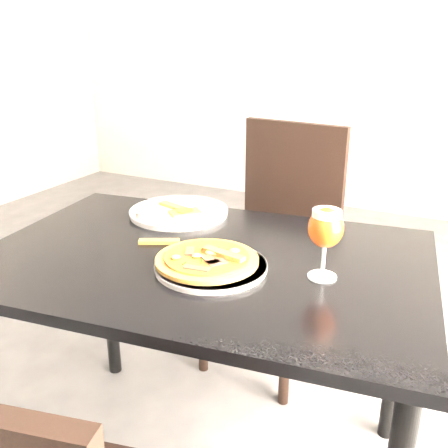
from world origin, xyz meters
The scene contains 9 objects.
dining_table centered at (0.31, 0.14, 0.66)m, with size 1.29×0.94×0.75m.
chair_far centered at (0.27, 0.82, 0.55)m, with size 0.51×0.51×0.99m.
plate_main centered at (0.37, 0.07, 0.76)m, with size 0.28×0.28×0.02m, color silver.
pizza centered at (0.36, 0.08, 0.77)m, with size 0.26×0.26×0.03m.
plate_second centered at (0.08, 0.40, 0.76)m, with size 0.32×0.32×0.02m, color silver.
crust_scraps centered at (0.10, 0.38, 0.77)m, with size 0.18×0.13×0.01m.
loose_crust centered at (0.16, 0.16, 0.75)m, with size 0.12×0.03×0.01m, color #9E6226.
sauce_cup centered at (0.02, 0.28, 0.77)m, with size 0.06×0.06×0.04m.
beer_glass centered at (0.64, 0.16, 0.88)m, with size 0.09×0.09×0.18m.
Camera 1 is at (0.91, -0.94, 1.30)m, focal length 40.00 mm.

